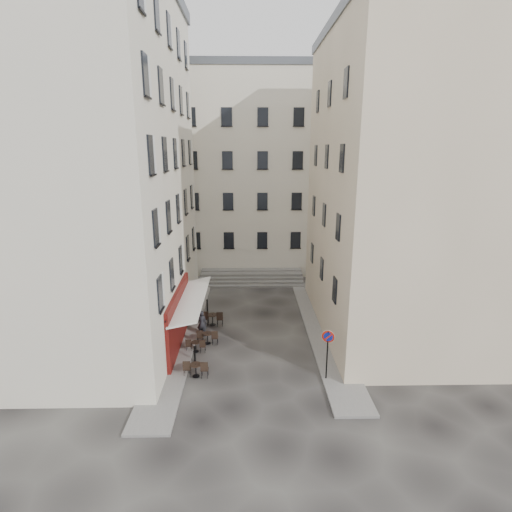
{
  "coord_description": "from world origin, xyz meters",
  "views": [
    {
      "loc": [
        -0.24,
        -20.95,
        11.49
      ],
      "look_at": [
        0.24,
        4.0,
        4.74
      ],
      "focal_mm": 28.0,
      "sensor_mm": 36.0,
      "label": 1
    }
  ],
  "objects_px": {
    "bistro_table_b": "(196,346)",
    "pedestrian": "(202,323)",
    "no_parking_sign": "(328,346)",
    "bistro_table_a": "(196,369)"
  },
  "relations": [
    {
      "from": "bistro_table_a",
      "to": "bistro_table_b",
      "type": "xyz_separation_m",
      "value": [
        -0.34,
        2.62,
        -0.05
      ]
    },
    {
      "from": "bistro_table_a",
      "to": "bistro_table_b",
      "type": "distance_m",
      "value": 2.65
    },
    {
      "from": "bistro_table_b",
      "to": "pedestrian",
      "type": "relative_size",
      "value": 0.67
    },
    {
      "from": "no_parking_sign",
      "to": "bistro_table_b",
      "type": "height_order",
      "value": "no_parking_sign"
    },
    {
      "from": "no_parking_sign",
      "to": "bistro_table_a",
      "type": "distance_m",
      "value": 6.87
    },
    {
      "from": "bistro_table_a",
      "to": "no_parking_sign",
      "type": "bearing_deg",
      "value": -3.85
    },
    {
      "from": "no_parking_sign",
      "to": "bistro_table_a",
      "type": "height_order",
      "value": "no_parking_sign"
    },
    {
      "from": "no_parking_sign",
      "to": "pedestrian",
      "type": "height_order",
      "value": "no_parking_sign"
    },
    {
      "from": "bistro_table_b",
      "to": "pedestrian",
      "type": "xyz_separation_m",
      "value": [
        0.13,
        2.06,
        0.44
      ]
    },
    {
      "from": "bistro_table_b",
      "to": "pedestrian",
      "type": "bearing_deg",
      "value": 86.33
    }
  ]
}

